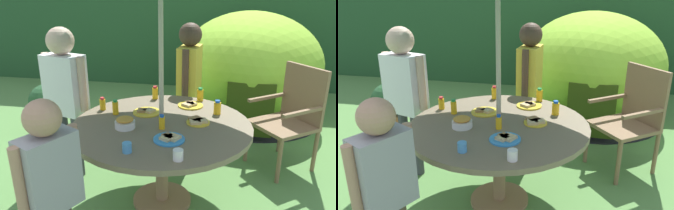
% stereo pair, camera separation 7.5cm
% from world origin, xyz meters
% --- Properties ---
extents(ground_plane, '(10.00, 10.00, 0.02)m').
position_xyz_m(ground_plane, '(0.00, 0.00, -0.01)').
color(ground_plane, '#548442').
extents(hedge_backdrop, '(9.00, 0.70, 2.14)m').
position_xyz_m(hedge_backdrop, '(0.00, 3.74, 1.07)').
color(hedge_backdrop, '#234C28').
rests_on(hedge_backdrop, ground_plane).
extents(garden_table, '(1.39, 1.39, 0.71)m').
position_xyz_m(garden_table, '(0.00, 0.00, 0.61)').
color(garden_table, '#93704C').
rests_on(garden_table, ground_plane).
extents(wooden_chair, '(0.70, 0.70, 1.01)m').
position_xyz_m(wooden_chair, '(1.12, 0.83, 0.55)').
color(wooden_chair, brown).
rests_on(wooden_chair, ground_plane).
extents(dome_tent, '(2.04, 2.04, 1.41)m').
position_xyz_m(dome_tent, '(0.78, 2.24, 0.70)').
color(dome_tent, '#8CC633').
rests_on(dome_tent, ground_plane).
extents(potted_plant, '(0.42, 0.42, 0.62)m').
position_xyz_m(potted_plant, '(-1.63, 1.11, 0.33)').
color(potted_plant, brown).
rests_on(potted_plant, ground_plane).
extents(child_in_yellow_shirt, '(0.23, 0.46, 1.38)m').
position_xyz_m(child_in_yellow_shirt, '(0.10, 1.00, 0.88)').
color(child_in_yellow_shirt, navy).
rests_on(child_in_yellow_shirt, ground_plane).
extents(child_in_white_shirt, '(0.45, 0.30, 1.40)m').
position_xyz_m(child_in_white_shirt, '(-0.93, 0.29, 0.89)').
color(child_in_white_shirt, '#3F3F47').
rests_on(child_in_white_shirt, ground_plane).
extents(child_in_grey_shirt, '(0.29, 0.37, 1.18)m').
position_xyz_m(child_in_grey_shirt, '(-0.45, -0.87, 0.75)').
color(child_in_grey_shirt, brown).
rests_on(child_in_grey_shirt, ground_plane).
extents(snack_bowl, '(0.15, 0.15, 0.09)m').
position_xyz_m(snack_bowl, '(-0.25, -0.13, 0.75)').
color(snack_bowl, white).
rests_on(snack_bowl, garden_table).
extents(plate_near_left, '(0.22, 0.22, 0.03)m').
position_xyz_m(plate_near_left, '(0.11, -0.28, 0.72)').
color(plate_near_left, '#338CD8').
rests_on(plate_near_left, garden_table).
extents(plate_center_front, '(0.22, 0.22, 0.03)m').
position_xyz_m(plate_center_front, '(0.18, 0.42, 0.72)').
color(plate_center_front, yellow).
rests_on(plate_center_front, garden_table).
extents(plate_center_back, '(0.18, 0.18, 0.03)m').
position_xyz_m(plate_center_back, '(0.28, 0.05, 0.73)').
color(plate_center_back, yellow).
rests_on(plate_center_back, garden_table).
extents(plate_back_edge, '(0.23, 0.23, 0.03)m').
position_xyz_m(plate_back_edge, '(-0.17, 0.20, 0.72)').
color(plate_back_edge, yellow).
rests_on(plate_back_edge, garden_table).
extents(juice_bottle_near_right, '(0.05, 0.05, 0.11)m').
position_xyz_m(juice_bottle_near_right, '(0.02, -0.10, 0.76)').
color(juice_bottle_near_right, yellow).
rests_on(juice_bottle_near_right, garden_table).
extents(juice_bottle_far_left, '(0.06, 0.06, 0.12)m').
position_xyz_m(juice_bottle_far_left, '(0.42, 0.28, 0.77)').
color(juice_bottle_far_left, yellow).
rests_on(juice_bottle_far_left, garden_table).
extents(juice_bottle_far_right, '(0.05, 0.05, 0.13)m').
position_xyz_m(juice_bottle_far_right, '(-0.41, 0.12, 0.77)').
color(juice_bottle_far_right, yellow).
rests_on(juice_bottle_far_right, garden_table).
extents(juice_bottle_mid_left, '(0.05, 0.05, 0.11)m').
position_xyz_m(juice_bottle_mid_left, '(-0.55, 0.21, 0.76)').
color(juice_bottle_mid_left, yellow).
rests_on(juice_bottle_mid_left, garden_table).
extents(juice_bottle_mid_right, '(0.05, 0.05, 0.12)m').
position_xyz_m(juice_bottle_mid_right, '(-0.17, 0.57, 0.77)').
color(juice_bottle_mid_right, yellow).
rests_on(juice_bottle_mid_right, garden_table).
extents(juice_bottle_front_edge, '(0.06, 0.06, 0.12)m').
position_xyz_m(juice_bottle_front_edge, '(0.25, 0.59, 0.77)').
color(juice_bottle_front_edge, yellow).
rests_on(juice_bottle_front_edge, garden_table).
extents(cup_near, '(0.06, 0.06, 0.07)m').
position_xyz_m(cup_near, '(-0.13, -0.50, 0.75)').
color(cup_near, '#4C99D8').
rests_on(cup_near, garden_table).
extents(cup_far, '(0.06, 0.06, 0.07)m').
position_xyz_m(cup_far, '(0.21, -0.54, 0.75)').
color(cup_far, white).
rests_on(cup_far, garden_table).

